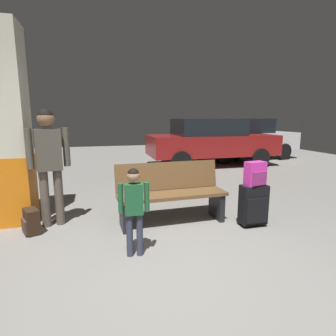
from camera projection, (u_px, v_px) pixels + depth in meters
ground_plane at (132, 186)px, 6.56m from camera, size 18.00×18.00×0.10m
structural_pillar at (7, 128)px, 3.92m from camera, size 0.57×0.57×2.84m
bench at (171, 193)px, 4.09m from camera, size 1.62×0.59×0.89m
suitcase at (254, 205)px, 3.94m from camera, size 0.38×0.23×0.60m
backpack_bright at (255, 174)px, 3.86m from camera, size 0.30×0.23×0.34m
child at (134, 203)px, 3.03m from camera, size 0.34×0.21×1.01m
adult at (49, 155)px, 3.84m from camera, size 0.56×0.27×1.67m
backpack_dark_floor at (31, 222)px, 3.71m from camera, size 0.28×0.32×0.34m
parked_car_near at (211, 141)px, 8.96m from camera, size 4.10×1.80×1.51m
parked_car_side at (241, 137)px, 10.37m from camera, size 4.29×2.23×1.51m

